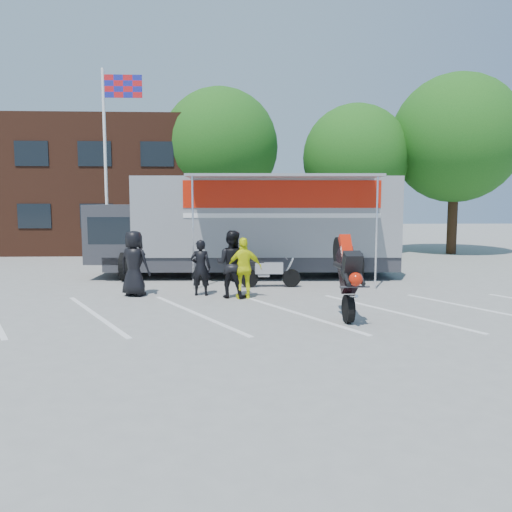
{
  "coord_description": "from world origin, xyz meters",
  "views": [
    {
      "loc": [
        -1.3,
        -10.82,
        2.68
      ],
      "look_at": [
        -0.73,
        1.88,
        1.3
      ],
      "focal_mm": 35.0,
      "sensor_mm": 36.0,
      "label": 1
    }
  ],
  "objects": [
    {
      "name": "flagpole",
      "position": [
        -6.24,
        10.0,
        5.05
      ],
      "size": [
        1.61,
        0.12,
        8.0
      ],
      "color": "white",
      "rests_on": "ground"
    },
    {
      "name": "tree_mid",
      "position": [
        5.0,
        15.0,
        4.94
      ],
      "size": [
        5.44,
        5.44,
        7.68
      ],
      "color": "#382314",
      "rests_on": "ground"
    },
    {
      "name": "tree_left",
      "position": [
        -2.0,
        16.0,
        5.57
      ],
      "size": [
        6.12,
        6.12,
        8.64
      ],
      "color": "#382314",
      "rests_on": "ground"
    },
    {
      "name": "spectator_leather_a",
      "position": [
        -4.14,
        3.42,
        0.94
      ],
      "size": [
        1.08,
        0.91,
        1.87
      ],
      "primitive_type": "imported",
      "rotation": [
        0.0,
        0.0,
        2.74
      ],
      "color": "black",
      "rests_on": "ground"
    },
    {
      "name": "parking_bay_lines",
      "position": [
        0.0,
        1.0,
        0.01
      ],
      "size": [
        18.09,
        13.33,
        0.01
      ],
      "primitive_type": "cube",
      "rotation": [
        0.0,
        0.0,
        0.52
      ],
      "color": "white",
      "rests_on": "ground"
    },
    {
      "name": "ground",
      "position": [
        0.0,
        0.0,
        0.0
      ],
      "size": [
        100.0,
        100.0,
        0.0
      ],
      "primitive_type": "plane",
      "color": "gray",
      "rests_on": "ground"
    },
    {
      "name": "parked_motorcycle",
      "position": [
        -0.15,
        4.69,
        0.0
      ],
      "size": [
        1.94,
        0.65,
        1.02
      ],
      "primitive_type": null,
      "rotation": [
        0.0,
        0.0,
        1.57
      ],
      "color": "#B4B4B9",
      "rests_on": "ground"
    },
    {
      "name": "tree_right",
      "position": [
        10.0,
        14.5,
        5.88
      ],
      "size": [
        6.46,
        6.46,
        9.12
      ],
      "color": "#382314",
      "rests_on": "ground"
    },
    {
      "name": "spectator_leather_b",
      "position": [
        -2.25,
        3.4,
        0.81
      ],
      "size": [
        0.63,
        0.45,
        1.61
      ],
      "primitive_type": "imported",
      "rotation": [
        0.0,
        0.0,
        3.04
      ],
      "color": "black",
      "rests_on": "ground"
    },
    {
      "name": "office_building",
      "position": [
        -10.0,
        18.0,
        3.5
      ],
      "size": [
        18.0,
        8.0,
        7.0
      ],
      "primitive_type": "cube",
      "color": "#4C2618",
      "rests_on": "ground"
    },
    {
      "name": "spectator_leather_c",
      "position": [
        -1.36,
        3.04,
        0.95
      ],
      "size": [
        1.09,
        0.95,
        1.89
      ],
      "primitive_type": "imported",
      "rotation": [
        0.0,
        0.0,
        2.85
      ],
      "color": "black",
      "rests_on": "ground"
    },
    {
      "name": "transporter_truck",
      "position": [
        -0.64,
        7.1,
        0.0
      ],
      "size": [
        11.34,
        5.78,
        3.55
      ],
      "primitive_type": null,
      "rotation": [
        0.0,
        0.0,
        -0.04
      ],
      "color": "gray",
      "rests_on": "ground"
    },
    {
      "name": "spectator_hivis",
      "position": [
        -1.02,
        2.86,
        0.85
      ],
      "size": [
        1.05,
        0.55,
        1.71
      ],
      "primitive_type": "imported",
      "rotation": [
        0.0,
        0.0,
        3.27
      ],
      "color": "#F3FC0D",
      "rests_on": "ground"
    },
    {
      "name": "stunt_bike_rider",
      "position": [
        1.21,
        0.62,
        0.0
      ],
      "size": [
        0.9,
        1.81,
        2.09
      ],
      "primitive_type": null,
      "rotation": [
        0.0,
        0.0,
        0.04
      ],
      "color": "black",
      "rests_on": "ground"
    }
  ]
}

